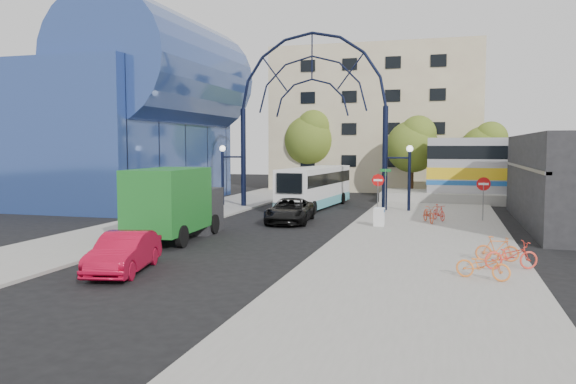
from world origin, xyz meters
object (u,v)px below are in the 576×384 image
(black_suv, at_px, (290,211))
(bike_near_a, at_px, (429,214))
(gateway_arch, at_px, (312,84))
(do_not_enter_sign, at_px, (483,188))
(green_truck, at_px, (176,204))
(red_sedan, at_px, (124,253))
(tree_north_b, at_px, (311,137))
(city_bus, at_px, (315,187))
(street_name_sign, at_px, (385,181))
(sandwich_board, at_px, (379,215))
(bike_near_b, at_px, (439,212))
(tree_north_c, at_px, (486,147))
(bike_far_c, at_px, (511,255))
(bike_far_b, at_px, (497,249))
(stop_sign, at_px, (378,184))
(bike_far_a, at_px, (483,265))
(tree_north_a, at_px, (414,144))

(black_suv, distance_m, bike_near_a, 7.75)
(gateway_arch, bearing_deg, do_not_enter_sign, -19.99)
(black_suv, xyz_separation_m, bike_near_a, (7.63, 1.34, -0.08))
(green_truck, xyz_separation_m, red_sedan, (1.53, -6.86, -0.98))
(tree_north_b, bearing_deg, city_bus, -75.29)
(city_bus, relative_size, black_suv, 2.13)
(street_name_sign, height_order, sandwich_board, street_name_sign)
(bike_near_b, bearing_deg, gateway_arch, 125.84)
(gateway_arch, distance_m, bike_near_a, 12.65)
(city_bus, bearing_deg, bike_near_a, -35.49)
(tree_north_c, relative_size, bike_far_c, 3.51)
(gateway_arch, bearing_deg, tree_north_c, 48.96)
(street_name_sign, relative_size, black_suv, 0.56)
(gateway_arch, height_order, sandwich_board, gateway_arch)
(tree_north_c, bearing_deg, bike_far_b, -92.43)
(sandwich_board, bearing_deg, bike_far_b, -56.22)
(sandwich_board, bearing_deg, bike_near_a, 43.89)
(street_name_sign, distance_m, tree_north_c, 16.95)
(stop_sign, height_order, street_name_sign, street_name_sign)
(red_sedan, bearing_deg, bike_near_b, 45.39)
(green_truck, distance_m, red_sedan, 7.10)
(gateway_arch, xyz_separation_m, tree_north_c, (12.12, 13.93, -4.28))
(black_suv, xyz_separation_m, bike_near_b, (8.16, 2.45, -0.11))
(street_name_sign, bearing_deg, do_not_enter_sign, -24.16)
(bike_far_a, height_order, bike_far_c, bike_far_c)
(gateway_arch, relative_size, stop_sign, 5.46)
(sandwich_board, bearing_deg, bike_far_a, -67.29)
(red_sedan, xyz_separation_m, bike_near_a, (9.68, 15.13, -0.08))
(bike_near_a, relative_size, bike_far_a, 1.09)
(tree_north_c, xyz_separation_m, bike_near_a, (-4.06, -19.58, -3.67))
(bike_near_b, xyz_separation_m, bike_far_b, (2.27, -11.34, 0.01))
(do_not_enter_sign, height_order, tree_north_c, tree_north_c)
(tree_north_b, height_order, red_sedan, tree_north_b)
(bike_far_b, bearing_deg, stop_sign, 21.59)
(city_bus, xyz_separation_m, bike_far_b, (10.88, -17.11, -0.92))
(tree_north_a, bearing_deg, do_not_enter_sign, -72.97)
(street_name_sign, height_order, tree_north_b, tree_north_b)
(stop_sign, height_order, bike_near_b, stop_sign)
(bike_near_b, bearing_deg, street_name_sign, 110.91)
(city_bus, bearing_deg, red_sedan, -89.22)
(bike_far_b, bearing_deg, red_sedan, 109.49)
(tree_north_a, height_order, black_suv, tree_north_a)
(stop_sign, height_order, bike_far_c, stop_sign)
(stop_sign, distance_m, bike_near_b, 4.78)
(street_name_sign, height_order, city_bus, street_name_sign)
(street_name_sign, bearing_deg, city_bus, 153.24)
(gateway_arch, height_order, bike_near_a, gateway_arch)
(street_name_sign, distance_m, city_bus, 5.88)
(sandwich_board, xyz_separation_m, bike_far_b, (5.26, -7.86, -0.16))
(stop_sign, relative_size, bike_far_b, 1.62)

